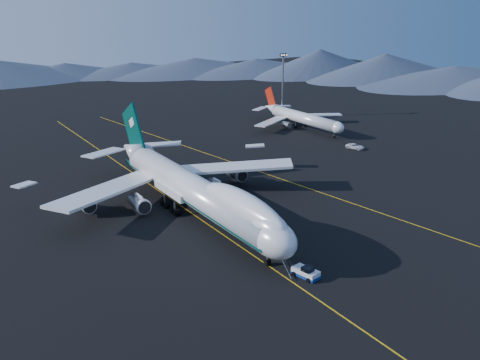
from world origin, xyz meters
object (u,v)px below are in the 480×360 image
boeing_747 (194,190)px  pushback_tug (306,273)px  service_van (355,146)px  floodlight_mast (283,85)px  second_jet (301,118)px

boeing_747 → pushback_tug: (3.00, -33.22, -5.17)m
boeing_747 → service_van: 70.00m
pushback_tug → floodlight_mast: 128.21m
second_jet → service_van: size_ratio=7.75×
pushback_tug → service_van: bearing=28.6°
second_jet → service_van: bearing=-110.1°
pushback_tug → second_jet: size_ratio=0.12×
boeing_747 → service_van: (66.64, 20.85, -5.03)m
service_van → second_jet: bearing=62.4°
boeing_747 → service_van: boeing_747 is taller
service_van → floodlight_mast: size_ratio=0.23×
pushback_tug → second_jet: bearing=39.9°
service_van → pushback_tug: bearing=-160.3°
boeing_747 → pushback_tug: 33.76m
pushback_tug → second_jet: 108.70m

